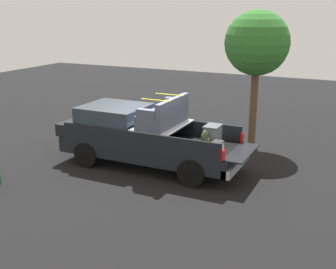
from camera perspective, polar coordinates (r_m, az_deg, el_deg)
name	(u,v)px	position (r m, az deg, el deg)	size (l,w,h in m)	color
ground_plane	(151,166)	(13.29, -2.34, -4.23)	(40.00, 40.00, 0.00)	black
pickup_truck	(140,136)	(13.15, -3.71, -0.16)	(6.05, 2.06, 2.23)	black
tree_background	(257,44)	(14.90, 11.84, 11.78)	(2.20, 2.20, 4.70)	brown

